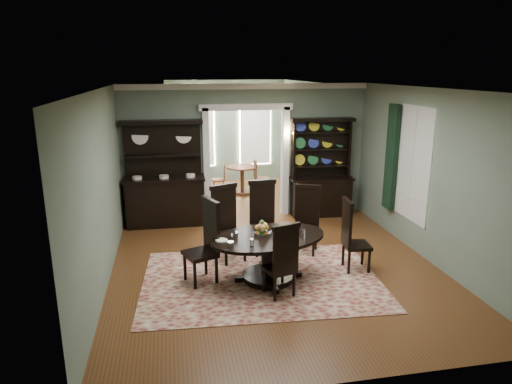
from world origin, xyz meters
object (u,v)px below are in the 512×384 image
at_px(parlor_table, 242,176).
at_px(sideboard, 165,189).
at_px(welsh_dresser, 321,181).
at_px(dining_table, 269,250).

bearing_deg(parlor_table, sideboard, -133.29).
distance_m(welsh_dresser, parlor_table, 2.64).
xyz_separation_m(dining_table, sideboard, (-1.62, 3.11, 0.27)).
distance_m(sideboard, parlor_table, 3.00).
height_order(sideboard, parlor_table, sideboard).
distance_m(dining_table, parlor_table, 5.30).
bearing_deg(sideboard, dining_table, -61.59).
bearing_deg(parlor_table, welsh_dresser, -55.23).
distance_m(dining_table, welsh_dresser, 3.68).
distance_m(sideboard, welsh_dresser, 3.54).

